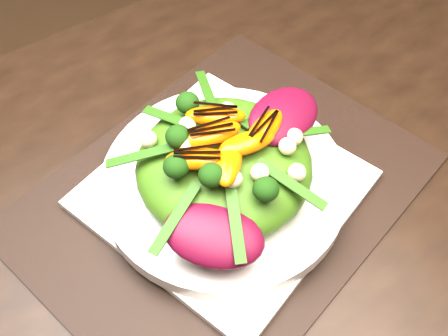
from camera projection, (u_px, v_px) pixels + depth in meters
dining_table at (357, 193)px, 0.63m from camera, size 1.60×0.90×0.75m
placemat at (224, 192)px, 0.60m from camera, size 0.51×0.43×0.00m
plate_base at (224, 189)px, 0.60m from camera, size 0.33×0.33×0.01m
salad_bowl at (224, 181)px, 0.58m from camera, size 0.32×0.32×0.02m
lettuce_mound at (224, 165)px, 0.56m from camera, size 0.24×0.24×0.06m
radicchio_leaf at (284, 116)px, 0.56m from camera, size 0.11×0.09×0.02m
orange_segment at (210, 136)px, 0.53m from camera, size 0.07×0.04×0.02m
broccoli_floret at (164, 134)px, 0.53m from camera, size 0.04×0.04×0.04m
macadamia_nut at (272, 144)px, 0.53m from camera, size 0.02×0.02×0.02m
balsamic_drizzle at (210, 130)px, 0.52m from camera, size 0.04×0.01×0.00m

